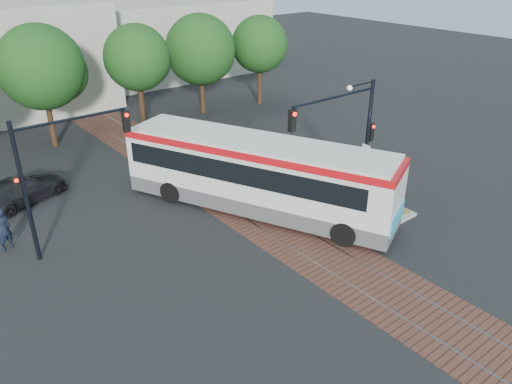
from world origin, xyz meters
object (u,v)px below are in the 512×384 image
(signal_pole_main, at_px, (352,128))
(parked_car, at_px, (21,190))
(signal_pole_left, at_px, (51,167))
(traffic_island, at_px, (359,196))
(city_bus, at_px, (257,172))
(officer, at_px, (3,229))

(signal_pole_main, relative_size, parked_car, 1.26)
(signal_pole_left, xyz_separation_m, parked_car, (-0.14, 5.73, -3.17))
(traffic_island, distance_m, signal_pole_left, 14.50)
(signal_pole_main, xyz_separation_m, signal_pole_left, (-12.23, 4.80, -0.29))
(traffic_island, bearing_deg, city_bus, 149.11)
(signal_pole_left, relative_size, officer, 3.06)
(signal_pole_main, distance_m, officer, 15.91)
(city_bus, height_order, traffic_island, city_bus)
(parked_car, bearing_deg, city_bus, -152.99)
(signal_pole_left, relative_size, parked_car, 1.26)
(traffic_island, bearing_deg, parked_car, 141.43)
(officer, height_order, parked_car, officer)
(city_bus, relative_size, parked_car, 2.81)
(city_bus, relative_size, signal_pole_left, 2.23)
(signal_pole_left, bearing_deg, signal_pole_main, -21.45)
(city_bus, distance_m, signal_pole_main, 4.89)
(traffic_island, xyz_separation_m, parked_car, (-13.32, 10.62, 0.36))
(officer, bearing_deg, signal_pole_left, 124.04)
(officer, xyz_separation_m, parked_car, (1.84, 4.12, -0.29))
(signal_pole_main, distance_m, parked_car, 16.61)
(signal_pole_main, relative_size, officer, 3.06)
(signal_pole_left, xyz_separation_m, officer, (-1.98, 1.61, -2.89))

